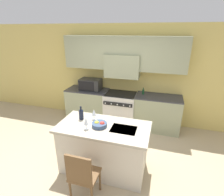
% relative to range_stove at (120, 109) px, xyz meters
% --- Properties ---
extents(ground_plane, '(10.00, 10.00, 0.00)m').
position_rel_range_stove_xyz_m(ground_plane, '(0.00, -1.72, -0.46)').
color(ground_plane, tan).
extents(back_cabinetry, '(10.00, 0.46, 2.70)m').
position_rel_range_stove_xyz_m(back_cabinetry, '(0.00, 0.28, 1.12)').
color(back_cabinetry, '#DBC166').
rests_on(back_cabinetry, ground_plane).
extents(back_counter, '(3.18, 0.62, 0.94)m').
position_rel_range_stove_xyz_m(back_counter, '(-0.00, 0.02, 0.01)').
color(back_counter, gray).
rests_on(back_counter, ground_plane).
extents(range_stove, '(0.84, 0.70, 0.92)m').
position_rel_range_stove_xyz_m(range_stove, '(0.00, 0.00, 0.00)').
color(range_stove, beige).
rests_on(range_stove, ground_plane).
extents(microwave, '(0.59, 0.38, 0.32)m').
position_rel_range_stove_xyz_m(microwave, '(-0.89, 0.02, 0.64)').
color(microwave, black).
rests_on(microwave, back_counter).
extents(kitchen_island, '(1.65, 0.84, 0.94)m').
position_rel_range_stove_xyz_m(kitchen_island, '(0.12, -1.78, 0.01)').
color(kitchen_island, beige).
rests_on(kitchen_island, ground_plane).
extents(island_chair, '(0.42, 0.40, 0.93)m').
position_rel_range_stove_xyz_m(island_chair, '(0.05, -2.53, 0.06)').
color(island_chair, brown).
rests_on(island_chair, ground_plane).
extents(wine_bottle, '(0.09, 0.09, 0.26)m').
position_rel_range_stove_xyz_m(wine_bottle, '(-0.37, -1.65, 0.58)').
color(wine_bottle, black).
rests_on(wine_bottle, kitchen_island).
extents(wine_glass_near, '(0.08, 0.08, 0.22)m').
position_rel_range_stove_xyz_m(wine_glass_near, '(-0.13, -1.96, 0.62)').
color(wine_glass_near, white).
rests_on(wine_glass_near, kitchen_island).
extents(wine_glass_far, '(0.08, 0.08, 0.22)m').
position_rel_range_stove_xyz_m(wine_glass_far, '(-0.13, -1.60, 0.62)').
color(wine_glass_far, white).
rests_on(wine_glass_far, kitchen_island).
extents(fruit_bowl, '(0.27, 0.27, 0.10)m').
position_rel_range_stove_xyz_m(fruit_bowl, '(0.06, -1.81, 0.52)').
color(fruit_bowl, '#384C6B').
rests_on(fruit_bowl, kitchen_island).
extents(oil_bottle_on_counter, '(0.05, 0.05, 0.18)m').
position_rel_range_stove_xyz_m(oil_bottle_on_counter, '(0.59, 0.08, 0.55)').
color(oil_bottle_on_counter, '#194723').
rests_on(oil_bottle_on_counter, back_counter).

